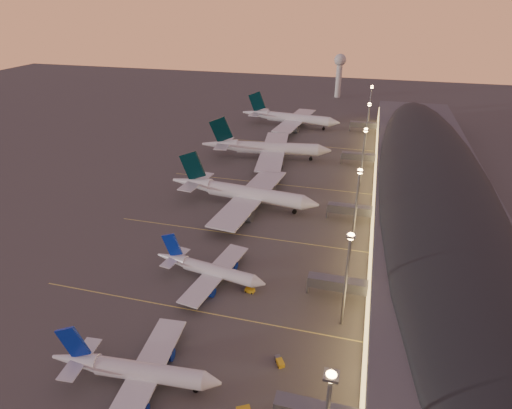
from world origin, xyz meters
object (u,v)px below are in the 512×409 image
Objects in this scene: radar_tower at (340,68)px; airliner_wide_far at (290,118)px; airliner_narrow_south at (135,371)px; baggage_tug_d at (280,362)px; airliner_wide_near at (242,193)px; baggage_tug_c at (248,290)px; airliner_wide_mid at (266,148)px; airliner_narrow_north at (209,270)px.

airliner_wide_far is at bearing -102.55° from radar_tower.
baggage_tug_d is (27.73, 12.94, -2.96)m from airliner_narrow_south.
airliner_narrow_south is 0.61× the size of airliner_wide_near.
baggage_tug_c is (20.61, -162.62, -4.58)m from airliner_wide_far.
airliner_wide_near is 111.60m from airliner_wide_far.
airliner_narrow_south is at bearing -96.23° from baggage_tug_d.
baggage_tug_d is (34.33, -185.19, -4.63)m from airliner_wide_far.
airliner_wide_far is 1.90× the size of radar_tower.
radar_tower reaches higher than baggage_tug_c.
airliner_wide_near is (-3.03, 86.58, 1.55)m from airliner_narrow_south.
baggage_tug_d is (13.71, -22.57, -0.05)m from baggage_tug_c.
airliner_wide_mid is at bearing 100.21° from airliner_wide_near.
airliner_narrow_north is at bearing -92.80° from airliner_wide_mid.
airliner_wide_near is at bearing 87.14° from airliner_narrow_south.
airliner_wide_near is 15.36× the size of baggage_tug_c.
radar_tower is 8.26× the size of baggage_tug_c.
airliner_wide_near is 52.62m from airliner_wide_mid.
airliner_wide_mid is at bearing 110.16° from baggage_tug_c.
baggage_tug_d is at bearing -82.38° from airliner_wide_mid.
airliner_wide_mid is 105.73m from baggage_tug_c.
airliner_wide_near is (-4.88, 48.45, 1.78)m from airliner_narrow_north.
baggage_tug_d is at bearing -49.91° from baggage_tug_c.
radar_tower reaches higher than airliner_wide_far.
airliner_wide_far is (-6.60, 198.13, 1.66)m from airliner_narrow_south.
baggage_tug_d is (30.76, -73.64, -4.51)m from airliner_wide_near.
airliner_wide_mid is 1.96× the size of radar_tower.
airliner_wide_near is 54.03m from baggage_tug_c.
airliner_wide_mid reaches higher than airliner_narrow_south.
airliner_wide_near reaches higher than baggage_tug_d.
airliner_wide_near is at bearing 104.47° from airliner_narrow_north.
airliner_narrow_south is 10.37× the size of baggage_tug_d.
baggage_tug_c is at bearing 63.59° from airliner_narrow_south.
airliner_wide_mid is (-3.74, 52.49, 0.27)m from airliner_wide_near.
radar_tower is at bearing 151.65° from baggage_tug_d.
airliner_wide_far is (-8.45, 160.00, 1.90)m from airliner_narrow_north.
airliner_wide_far is at bearing 87.04° from airliner_narrow_south.
airliner_wide_mid is 59.06m from airliner_wide_far.
airliner_wide_near is 79.93m from baggage_tug_d.
airliner_narrow_south is 290.18m from radar_tower.
airliner_wide_near is 16.87× the size of baggage_tug_d.
airliner_wide_mid is 16.19× the size of baggage_tug_c.
airliner_wide_far is 17.26× the size of baggage_tug_d.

